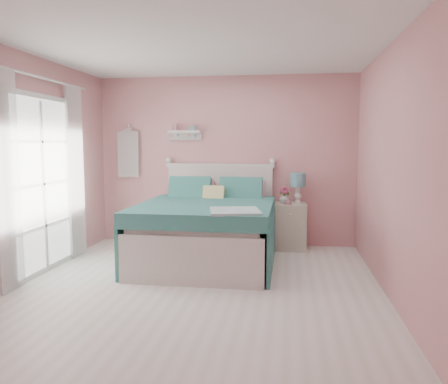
% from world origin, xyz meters
% --- Properties ---
extents(floor, '(4.50, 4.50, 0.00)m').
position_xyz_m(floor, '(0.00, 0.00, 0.00)').
color(floor, silver).
rests_on(floor, ground).
extents(room_shell, '(4.50, 4.50, 4.50)m').
position_xyz_m(room_shell, '(0.00, 0.00, 1.58)').
color(room_shell, '#CC8183').
rests_on(room_shell, floor).
extents(bed, '(1.72, 2.18, 1.26)m').
position_xyz_m(bed, '(-0.07, 1.16, 0.42)').
color(bed, silver).
rests_on(bed, floor).
extents(nightstand, '(0.48, 0.47, 0.69)m').
position_xyz_m(nightstand, '(1.01, 2.00, 0.35)').
color(nightstand, beige).
rests_on(nightstand, floor).
extents(table_lamp, '(0.22, 0.22, 0.45)m').
position_xyz_m(table_lamp, '(1.12, 2.05, 1.00)').
color(table_lamp, white).
rests_on(table_lamp, nightstand).
extents(vase, '(0.17, 0.17, 0.15)m').
position_xyz_m(vase, '(0.92, 1.99, 0.76)').
color(vase, silver).
rests_on(vase, nightstand).
extents(teacup, '(0.10, 0.10, 0.08)m').
position_xyz_m(teacup, '(0.98, 1.85, 0.72)').
color(teacup, '#C38297').
rests_on(teacup, nightstand).
extents(roses, '(0.14, 0.11, 0.12)m').
position_xyz_m(roses, '(0.92, 1.99, 0.88)').
color(roses, '#C94470').
rests_on(roses, vase).
extents(wall_shelf, '(0.50, 0.15, 0.25)m').
position_xyz_m(wall_shelf, '(-0.63, 2.19, 1.73)').
color(wall_shelf, silver).
rests_on(wall_shelf, room_shell).
extents(hanging_dress, '(0.34, 0.03, 0.72)m').
position_xyz_m(hanging_dress, '(-1.55, 2.18, 1.40)').
color(hanging_dress, white).
rests_on(hanging_dress, room_shell).
extents(french_door, '(0.04, 1.32, 2.16)m').
position_xyz_m(french_door, '(-1.97, 0.40, 1.07)').
color(french_door, silver).
rests_on(french_door, floor).
extents(curtain_near, '(0.04, 0.40, 2.32)m').
position_xyz_m(curtain_near, '(-1.92, -0.34, 1.18)').
color(curtain_near, white).
rests_on(curtain_near, floor).
extents(curtain_far, '(0.04, 0.40, 2.32)m').
position_xyz_m(curtain_far, '(-1.92, 1.14, 1.18)').
color(curtain_far, white).
rests_on(curtain_far, floor).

